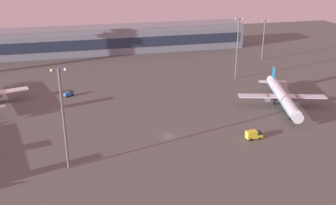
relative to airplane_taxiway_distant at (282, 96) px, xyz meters
name	(u,v)px	position (x,y,z in m)	size (l,w,h in m)	color
ground_plane	(168,136)	(-52.39, -14.99, -4.48)	(416.00, 416.00, 0.00)	#56544F
terminal_building	(122,39)	(-50.22, 114.74, 3.62)	(160.52, 22.40, 16.40)	gray
airplane_taxiway_distant	(282,96)	(0.00, 0.00, 0.00)	(35.54, 45.23, 11.84)	silver
catering_truck	(254,135)	(-24.82, -24.64, -2.90)	(5.77, 2.66, 3.05)	yellow
baggage_tractor	(69,94)	(-85.28, 34.97, -3.30)	(4.57, 3.76, 2.25)	#3372BF
apron_light_central	(238,45)	(-2.65, 40.96, 12.68)	(4.80, 0.90, 30.51)	slate
apron_light_east	(63,114)	(-86.35, -28.63, 12.75)	(4.80, 0.90, 30.66)	slate
apron_light_west	(264,37)	(28.20, 72.17, 9.20)	(4.80, 0.90, 23.73)	slate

